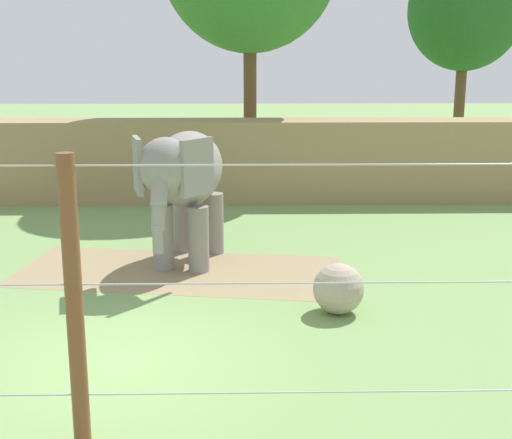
{
  "coord_description": "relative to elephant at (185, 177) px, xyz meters",
  "views": [
    {
      "loc": [
        1.87,
        -9.51,
        4.38
      ],
      "look_at": [
        2.14,
        3.18,
        1.4
      ],
      "focal_mm": 48.22,
      "sensor_mm": 36.0,
      "label": 1
    }
  ],
  "objects": [
    {
      "name": "embankment_wall",
      "position": [
        -0.66,
        7.08,
        -0.68
      ],
      "size": [
        36.0,
        1.8,
        2.52
      ],
      "primitive_type": "cube",
      "color": "#997F56",
      "rests_on": "ground"
    },
    {
      "name": "elephant",
      "position": [
        0.0,
        0.0,
        0.0
      ],
      "size": [
        1.96,
        3.91,
        2.93
      ],
      "color": "gray",
      "rests_on": "ground"
    },
    {
      "name": "cable_fence",
      "position": [
        -0.66,
        -7.13,
        -0.22
      ],
      "size": [
        12.6,
        0.2,
        3.41
      ],
      "color": "brown",
      "rests_on": "ground"
    },
    {
      "name": "dirt_patch",
      "position": [
        -0.15,
        -0.48,
        -1.93
      ],
      "size": [
        7.11,
        4.0,
        0.01
      ],
      "primitive_type": "cube",
      "rotation": [
        0.0,
        0.0,
        -0.15
      ],
      "color": "#937F5B",
      "rests_on": "ground"
    },
    {
      "name": "tree_left_of_centre",
      "position": [
        10.32,
        14.43,
        4.33
      ],
      "size": [
        4.63,
        4.63,
        8.74
      ],
      "color": "brown",
      "rests_on": "ground"
    },
    {
      "name": "ground_plane",
      "position": [
        -0.66,
        -4.88,
        -1.94
      ],
      "size": [
        120.0,
        120.0,
        0.0
      ],
      "primitive_type": "plane",
      "color": "#759956"
    },
    {
      "name": "enrichment_ball",
      "position": [
        2.9,
        -2.99,
        -1.49
      ],
      "size": [
        0.9,
        0.9,
        0.9
      ],
      "primitive_type": "sphere",
      "color": "tan",
      "rests_on": "ground"
    }
  ]
}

